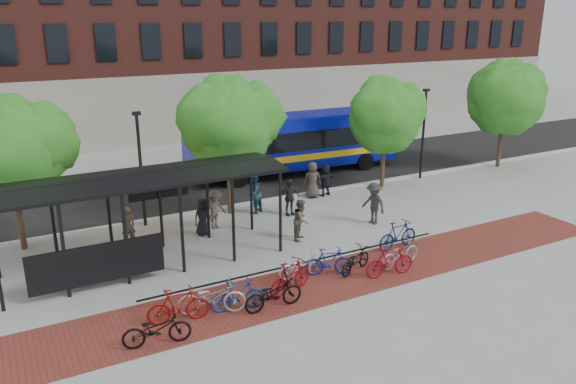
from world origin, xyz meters
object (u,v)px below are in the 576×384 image
bike_1 (178,305)px  bike_5 (290,277)px  bike_0 (157,329)px  bike_11 (398,235)px  lamp_post_left (141,166)px  bike_2 (212,297)px  bike_6 (301,266)px  tree_b (229,120)px  bike_4 (273,294)px  pedestrian_1 (128,226)px  bus_shelter (138,189)px  bike_9 (390,261)px  pedestrian_0 (203,217)px  pedestrian_5 (325,180)px  bike_7 (329,262)px  pedestrian_8 (301,220)px  bike_8 (355,260)px  bike_10 (400,253)px  bus (294,140)px  pedestrian_4 (289,197)px  pedestrian_6 (313,180)px  bike_3 (238,295)px  tree_a (11,146)px  pedestrian_2 (254,193)px  tree_d (506,94)px  pedestrian_3 (215,209)px  pedestrian_9 (374,203)px  lamp_post_right (423,131)px

bike_1 → bike_5: size_ratio=0.97×
bike_0 → bike_11: 10.73m
lamp_post_left → bike_0: lamp_post_left is taller
bike_2 → bike_6: bike_2 is taller
tree_b → bike_4: 10.28m
bike_11 → pedestrian_1: 10.96m
bus_shelter → bike_9: size_ratio=5.49×
bus_shelter → pedestrian_1: bearing=90.8°
bike_4 → pedestrian_1: pedestrian_1 is taller
pedestrian_0 → pedestrian_5: bearing=10.0°
bus_shelter → bike_7: bus_shelter is taller
pedestrian_8 → bike_8: bearing=-130.9°
bike_5 → bike_10: 4.67m
bus → pedestrian_4: 7.58m
bike_7 → bike_11: size_ratio=0.89×
pedestrian_1 → pedestrian_8: bearing=151.2°
bus_shelter → bus: 14.26m
bike_2 → pedestrian_6: 12.39m
bus_shelter → bike_1: (-0.15, -4.71, -2.42)m
bike_3 → pedestrian_5: 12.50m
bike_1 → pedestrian_6: 13.19m
pedestrian_4 → bike_4: bearing=-118.4°
tree_a → bike_11: size_ratio=3.17×
lamp_post_left → bike_10: lamp_post_left is taller
bike_0 → bike_2: bearing=-55.3°
bus_shelter → pedestrian_1: bus_shelter is taller
bike_0 → bike_9: bike_9 is taller
bus_shelter → pedestrian_2: size_ratio=5.45×
tree_d → pedestrian_5: (-12.68, 0.13, -3.62)m
bus → pedestrian_3: bearing=-137.1°
pedestrian_1 → tree_a: bearing=-29.1°
pedestrian_9 → pedestrian_3: bearing=-124.9°
bike_5 → pedestrian_8: pedestrian_8 is taller
pedestrian_2 → pedestrian_6: size_ratio=1.04×
bus_shelter → pedestrian_6: (9.79, 3.95, -2.06)m
bus → pedestrian_5: size_ratio=7.62×
tree_a → bike_0: tree_a is taller
bus → pedestrian_9: (-1.06, -9.22, -1.03)m
bike_11 → pedestrian_8: bearing=43.2°
lamp_post_left → pedestrian_0: lamp_post_left is taller
tree_d → bike_11: size_ratio=3.36×
tree_a → pedestrian_9: size_ratio=3.22×
bike_11 → pedestrian_8: pedestrian_8 is taller
bus → pedestrian_1: bearing=-148.0°
lamp_post_left → lamp_post_right: (16.00, 0.00, 0.00)m
bike_0 → pedestrian_0: (4.11, 7.37, 0.30)m
lamp_post_right → bus: bearing=142.1°
bike_2 → pedestrian_2: size_ratio=1.11×
bike_2 → bike_8: size_ratio=1.24×
bike_1 → pedestrian_1: size_ratio=1.18×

